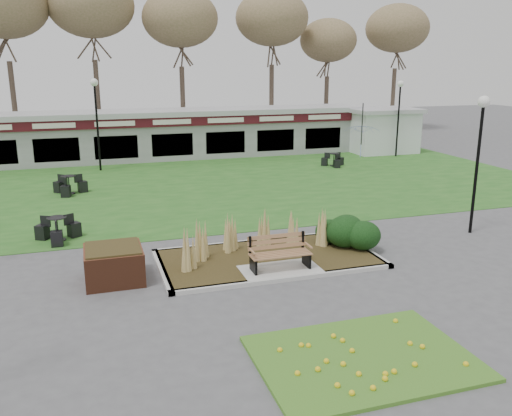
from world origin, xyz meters
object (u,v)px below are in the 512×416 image
object	(u,v)px
lamp_post_near_right	(480,135)
lamp_post_far_right	(399,102)
service_hut	(382,130)
patio_umbrella	(361,141)
bistro_set_c	(334,162)
bistro_set_b	(69,188)
brick_planter	(114,264)
bistro_set_a	(58,233)
lamp_post_far_left	(96,104)
food_pavilion	(168,134)
park_bench	(279,252)

from	to	relation	value
lamp_post_near_right	lamp_post_far_right	xyz separation A→B (m)	(6.00, 14.46, -0.01)
service_hut	patio_umbrella	world-z (taller)	service_hut
bistro_set_c	patio_umbrella	xyz separation A→B (m)	(0.96, -1.29, 1.31)
bistro_set_b	patio_umbrella	world-z (taller)	patio_umbrella
brick_planter	bistro_set_a	xyz separation A→B (m)	(-1.55, 4.00, -0.19)
lamp_post_far_left	bistro_set_a	bearing A→B (deg)	-98.40
bistro_set_b	service_hut	bearing A→B (deg)	17.98
brick_planter	bistro_set_b	world-z (taller)	brick_planter
brick_planter	lamp_post_far_right	size ratio (longest dim) A/B	0.33
patio_umbrella	bistro_set_a	bearing A→B (deg)	-152.38
bistro_set_a	lamp_post_near_right	bearing A→B (deg)	-13.83
food_pavilion	lamp_post_near_right	xyz separation A→B (m)	(7.51, -18.28, 1.89)
brick_planter	bistro_set_a	size ratio (longest dim) A/B	1.01
service_hut	bistro_set_c	xyz separation A→B (m)	(-5.13, -3.71, -1.19)
brick_planter	lamp_post_near_right	xyz separation A→B (m)	(11.91, 0.68, 2.89)
food_pavilion	bistro_set_a	size ratio (longest dim) A/B	16.61
bistro_set_c	bistro_set_a	bearing A→B (deg)	-147.04
bistro_set_a	bistro_set_b	bearing A→B (deg)	87.86
food_pavilion	lamp_post_far_left	size ratio (longest dim) A/B	5.06
service_hut	lamp_post_far_right	size ratio (longest dim) A/B	0.95
brick_planter	lamp_post_near_right	distance (m)	12.27
lamp_post_near_right	lamp_post_far_right	size ratio (longest dim) A/B	1.00
bistro_set_b	bistro_set_c	size ratio (longest dim) A/B	1.11
brick_planter	lamp_post_far_right	bearing A→B (deg)	40.22
service_hut	patio_umbrella	bearing A→B (deg)	-129.81
patio_umbrella	bistro_set_c	bearing A→B (deg)	126.74
lamp_post_far_left	bistro_set_c	size ratio (longest dim) A/B	3.62
food_pavilion	bistro_set_b	world-z (taller)	food_pavilion
service_hut	lamp_post_far_right	world-z (taller)	lamp_post_far_right
lamp_post_near_right	patio_umbrella	bearing A→B (deg)	80.84
park_bench	patio_umbrella	distance (m)	15.83
lamp_post_near_right	patio_umbrella	world-z (taller)	lamp_post_near_right
park_bench	brick_planter	distance (m)	4.47
park_bench	lamp_post_far_right	distance (m)	21.04
bistro_set_b	park_bench	bearing A→B (deg)	-63.67
brick_planter	lamp_post_near_right	world-z (taller)	lamp_post_near_right
brick_planter	bistro_set_a	distance (m)	4.30
service_hut	lamp_post_far_left	size ratio (longest dim) A/B	0.91
lamp_post_far_right	patio_umbrella	xyz separation A→B (m)	(-4.17, -3.14, -1.80)
bistro_set_c	food_pavilion	bearing A→B (deg)	145.87
food_pavilion	service_hut	world-z (taller)	food_pavilion
brick_planter	patio_umbrella	bearing A→B (deg)	41.15
bistro_set_a	bistro_set_b	distance (m)	6.77
lamp_post_near_right	patio_umbrella	size ratio (longest dim) A/B	1.82
bistro_set_c	park_bench	bearing A→B (deg)	-120.81
food_pavilion	lamp_post_far_left	bearing A→B (deg)	-144.68
brick_planter	bistro_set_b	distance (m)	10.85
food_pavilion	bistro_set_b	size ratio (longest dim) A/B	16.49
brick_planter	bistro_set_c	size ratio (longest dim) A/B	1.12
service_hut	bistro_set_b	distance (m)	20.22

